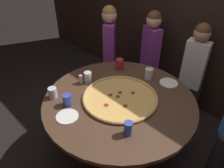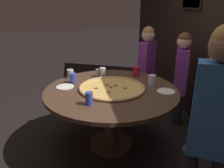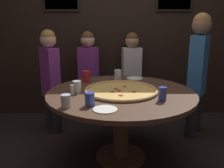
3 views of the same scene
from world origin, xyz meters
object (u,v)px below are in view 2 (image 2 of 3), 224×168
Objects in this scene: drink_cup_beside_pizza at (73,78)px; white_plate_right_side at (65,87)px; white_plate_left_side at (166,91)px; diner_far_left at (214,115)px; giant_pizza at (112,88)px; drink_cup_near_left at (103,72)px; diner_side_right at (147,64)px; drink_cup_centre_back at (136,71)px; drink_cup_near_right at (152,80)px; condiment_shaker at (97,73)px; drink_cup_far_right at (70,74)px; diner_far_right at (212,90)px; dining_table at (111,100)px; diner_side_left at (181,73)px; drink_cup_far_left at (89,98)px.

drink_cup_beside_pizza is 0.57× the size of white_plate_right_side.
diner_far_left reaches higher than white_plate_left_side.
drink_cup_near_left reaches higher than giant_pizza.
giant_pizza is at bearing 5.03° from drink_cup_near_left.
diner_side_right is (-0.88, 0.71, -0.00)m from giant_pizza.
drink_cup_near_right is at bearing 11.72° from drink_cup_centre_back.
condiment_shaker is at bearing -135.01° from white_plate_left_side.
drink_cup_far_right is (-0.09, -0.85, -0.01)m from drink_cup_centre_back.
white_plate_left_side is at bearing 64.21° from drink_cup_beside_pizza.
diner_far_left is (0.77, -0.52, 0.14)m from diner_far_right.
giant_pizza is 1.13m from diner_far_left.
drink_cup_far_right is at bearing -123.32° from white_plate_left_side.
diner_side_right is (-0.40, 0.81, -0.04)m from condiment_shaker.
dining_table is 1.12× the size of diner_side_right.
drink_cup_near_right is 1.30× the size of condiment_shaker.
drink_cup_far_right is 0.07× the size of diner_far_left.
drink_cup_far_right is at bearing -22.78° from diner_far_left.
drink_cup_centre_back is 0.64× the size of white_plate_right_side.
drink_cup_near_left is 1.09m from diner_side_left.
diner_far_left is at bearing 35.69° from drink_cup_far_right.
drink_cup_beside_pizza is at bearing 116.96° from diner_side_left.
drink_cup_beside_pizza is at bearing -124.76° from dining_table.
giant_pizza is at bearing -27.22° from diner_far_left.
diner_far_right is at bearing -152.49° from diner_side_left.
drink_cup_near_left is 0.94× the size of drink_cup_centre_back.
white_plate_left_side and white_plate_right_side have the same top height.
giant_pizza is 0.56× the size of diner_side_right.
drink_cup_near_left is 1.11× the size of drink_cup_far_right.
drink_cup_beside_pizza is 0.20m from drink_cup_far_right.
dining_table is 7.45× the size of white_plate_right_side.
drink_cup_beside_pizza is (-0.29, -0.42, 0.04)m from giant_pizza.
drink_cup_centre_back is 0.85m from drink_cup_far_right.
drink_cup_beside_pizza is 0.59× the size of white_plate_left_side.
drink_cup_beside_pizza reaches higher than giant_pizza.
drink_cup_far_left reaches higher than white_plate_right_side.
drink_cup_near_left reaches higher than white_plate_left_side.
giant_pizza is 5.76× the size of drink_cup_centre_back.
drink_cup_far_left is (0.35, -0.28, 0.05)m from giant_pizza.
white_plate_right_side is at bearing -59.04° from drink_cup_near_left.
diner_far_left is at bearing -133.16° from diner_side_right.
condiment_shaker is (-0.09, -0.50, -0.02)m from drink_cup_centre_back.
diner_side_right is (-0.59, 1.12, -0.05)m from drink_cup_beside_pizza.
dining_table is at bearing 11.51° from condiment_shaker.
drink_cup_far_left is at bearing 24.63° from white_plate_right_side.
diner_far_left is (0.97, 0.59, 0.26)m from dining_table.
condiment_shaker is (-0.67, -0.67, 0.05)m from white_plate_left_side.
diner_far_left is (1.38, -0.46, 0.13)m from diner_side_left.
dining_table is at bearing -46.24° from drink_cup_centre_back.
drink_cup_far_right is 0.08× the size of diner_side_left.
drink_cup_centre_back is 1.18× the size of drink_cup_far_right.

